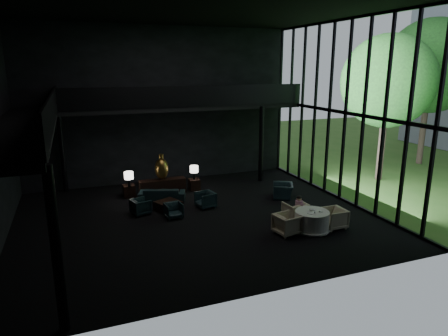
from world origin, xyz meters
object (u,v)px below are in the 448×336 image
object	(u,v)px
dining_chair_north	(295,210)
dining_chair_west	(287,222)
dining_table	(312,222)
side_table_left	(129,191)
dining_chair_east	(334,216)
coffee_table	(168,206)
child	(299,203)
table_lamp_left	(129,176)
bronze_urn	(162,169)
lounge_armchair_west	(141,206)
table_lamp_right	(194,170)
sofa	(162,192)
lounge_armchair_south	(174,211)
side_table_right	(194,185)
window_armchair	(283,189)
lounge_armchair_east	(205,199)
console	(163,186)

from	to	relation	value
dining_chair_north	dining_chair_west	xyz separation A→B (m)	(-0.97, -1.06, 0.01)
dining_table	dining_chair_north	size ratio (longest dim) A/B	1.63
side_table_left	dining_chair_east	bearing A→B (deg)	-44.15
dining_chair_east	coffee_table	bearing A→B (deg)	-126.77
side_table_left	dining_table	distance (m)	8.73
child	table_lamp_left	bearing A→B (deg)	-41.76
bronze_urn	lounge_armchair_west	bearing A→B (deg)	-120.31
side_table_left	dining_table	world-z (taller)	dining_table
table_lamp_right	sofa	world-z (taller)	table_lamp_right
lounge_armchair_south	dining_chair_east	world-z (taller)	dining_chair_east
dining_chair_east	child	bearing A→B (deg)	-139.40
bronze_urn	side_table_right	xyz separation A→B (m)	(1.60, -0.07, -0.96)
bronze_urn	dining_table	size ratio (longest dim) A/B	0.85
dining_table	child	world-z (taller)	child
table_lamp_left	window_armchair	size ratio (longest dim) A/B	0.72
sofa	lounge_armchair_east	bearing A→B (deg)	153.72
window_armchair	dining_chair_north	xyz separation A→B (m)	(-0.94, -2.69, 0.02)
console	side_table_right	xyz separation A→B (m)	(1.60, -0.01, -0.08)
side_table_right	table_lamp_right	bearing A→B (deg)	90.00
sofa	coffee_table	bearing A→B (deg)	107.47
dining_table	lounge_armchair_south	bearing A→B (deg)	145.86
side_table_right	lounge_armchair_west	xyz separation A→B (m)	(-3.06, -2.42, 0.06)
table_lamp_left	lounge_armchair_east	bearing A→B (deg)	-39.23
dining_chair_north	table_lamp_left	bearing A→B (deg)	-45.63
table_lamp_right	dining_chair_north	xyz separation A→B (m)	(2.60, -5.32, -0.60)
side_table_right	dining_chair_north	distance (m)	5.93
console	side_table_left	world-z (taller)	console
lounge_armchair_south	dining_table	world-z (taller)	dining_table
table_lamp_left	side_table_left	bearing A→B (deg)	90.00
lounge_armchair_west	window_armchair	world-z (taller)	window_armchair
side_table_right	dining_chair_east	size ratio (longest dim) A/B	0.59
dining_chair_east	child	xyz separation A→B (m)	(-0.90, 1.05, 0.29)
lounge_armchair_east	child	xyz separation A→B (m)	(2.95, -2.85, 0.38)
lounge_armchair_west	lounge_armchair_south	bearing A→B (deg)	-143.86
console	child	size ratio (longest dim) A/B	3.59
table_lamp_left	lounge_armchair_east	distance (m)	3.84
console	dining_chair_west	size ratio (longest dim) A/B	2.43
sofa	lounge_armchair_south	distance (m)	2.33
sofa	dining_table	xyz separation A→B (m)	(4.51, -5.40, -0.08)
lounge_armchair_east	dining_chair_west	bearing A→B (deg)	16.87
dining_chair_east	dining_chair_west	world-z (taller)	dining_chair_east
bronze_urn	window_armchair	bearing A→B (deg)	-27.76
dining_table	lounge_armchair_west	bearing A→B (deg)	145.11
side_table_left	dining_chair_east	size ratio (longest dim) A/B	0.63
sofa	dining_chair_west	bearing A→B (deg)	142.15
sofa	child	xyz separation A→B (m)	(4.52, -4.45, 0.35)
dining_chair_north	coffee_table	bearing A→B (deg)	-37.05
bronze_urn	side_table_left	world-z (taller)	bronze_urn
coffee_table	dining_table	world-z (taller)	dining_table
table_lamp_right	lounge_armchair_east	size ratio (longest dim) A/B	0.91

